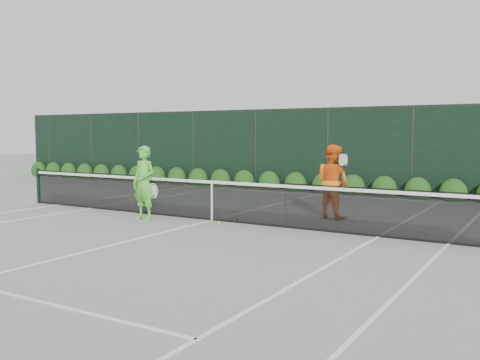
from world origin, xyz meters
The scene contains 8 objects.
ground centered at (0.00, 0.00, 0.00)m, with size 80.00×80.00×0.00m, color gray.
tennis_net centered at (-0.02, 0.00, 0.53)m, with size 12.90×0.10×1.07m.
player_woman centered at (-1.50, -0.77, 0.91)m, with size 0.70×0.49×1.83m.
player_man centered at (2.39, 1.83, 0.93)m, with size 1.08×0.96×1.85m.
court_lines centered at (0.00, 0.00, 0.01)m, with size 11.03×23.83×0.01m.
windscreen_fence centered at (0.00, -2.71, 1.51)m, with size 32.00×21.07×3.06m.
hedge_row centered at (0.00, 7.15, 0.23)m, with size 31.66×0.65×0.94m.
tennis_balls centered at (0.18, 0.18, 0.03)m, with size 4.64×2.31×0.07m.
Camera 1 is at (7.25, -10.75, 2.13)m, focal length 40.00 mm.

